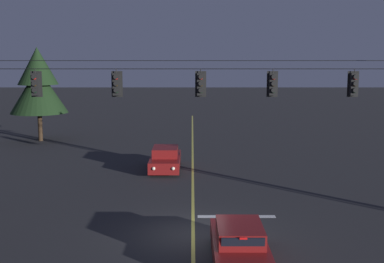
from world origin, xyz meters
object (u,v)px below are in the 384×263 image
Objects in this scene: traffic_light_left_inner at (116,84)px; car_waiting_near_lane at (238,245)px; traffic_light_centre at (200,84)px; traffic_light_rightmost at (353,84)px; tree_verge_far at (37,83)px; traffic_light_leftmost at (34,84)px; car_oncoming_lead at (164,159)px; traffic_light_right_inner at (272,84)px.

car_waiting_near_lane is at bearing -48.72° from traffic_light_left_inner.
traffic_light_rightmost is at bearing 0.00° from traffic_light_centre.
car_waiting_near_lane is at bearing -60.19° from tree_verge_far.
tree_verge_far reaches higher than traffic_light_left_inner.
traffic_light_leftmost is at bearing 180.00° from traffic_light_rightmost.
traffic_light_rightmost is 13.12m from car_oncoming_lead.
traffic_light_right_inner is at bearing 180.00° from traffic_light_rightmost.
traffic_light_left_inner reaches higher than car_waiting_near_lane.
traffic_light_centre is 1.00× the size of traffic_light_right_inner.
traffic_light_left_inner is 0.28× the size of car_oncoming_lead.
tree_verge_far reaches higher than traffic_light_right_inner.
traffic_light_left_inner and traffic_light_rightmost have the same top height.
traffic_light_right_inner is 0.16× the size of tree_verge_far.
car_waiting_near_lane is at bearing -77.55° from traffic_light_centre.
traffic_light_right_inner is at bearing -58.88° from car_oncoming_lead.
traffic_light_centre is at bearing 0.00° from traffic_light_leftmost.
car_oncoming_lead is at bearing 103.34° from traffic_light_centre.
traffic_light_right_inner is (3.11, 0.00, 0.00)m from traffic_light_centre.
car_oncoming_lead is at bearing 121.12° from traffic_light_right_inner.
traffic_light_left_inner is 1.00× the size of traffic_light_rightmost.
traffic_light_left_inner and traffic_light_right_inner have the same top height.
traffic_light_leftmost is 0.16× the size of tree_verge_far.
traffic_light_rightmost is 0.16× the size of tree_verge_far.
tree_verge_far is at bearing 106.67° from traffic_light_leftmost.
traffic_light_centre is 3.11m from traffic_light_right_inner.
traffic_light_centre is at bearing 180.00° from traffic_light_right_inner.
traffic_light_leftmost and traffic_light_rightmost have the same top height.
tree_verge_far is (-19.41, 18.95, -1.03)m from traffic_light_rightmost.
car_waiting_near_lane and car_oncoming_lead have the same top height.
traffic_light_left_inner is at bearing 180.00° from traffic_light_right_inner.
car_oncoming_lead is at bearing -44.12° from tree_verge_far.
tree_verge_far reaches higher than traffic_light_leftmost.
car_oncoming_lead is at bearing 58.90° from traffic_light_leftmost.
traffic_light_right_inner is at bearing -49.98° from tree_verge_far.
traffic_light_rightmost is (13.74, 0.00, 0.00)m from traffic_light_leftmost.
car_oncoming_lead is 0.58× the size of tree_verge_far.
car_waiting_near_lane is at bearing -77.01° from car_oncoming_lead.
traffic_light_leftmost is 13.74m from traffic_light_rightmost.
traffic_light_centre is 0.28× the size of car_waiting_near_lane.
traffic_light_rightmost reaches higher than car_waiting_near_lane.
tree_verge_far is (-15.91, 18.95, -1.03)m from traffic_light_right_inner.
tree_verge_far is at bearing 135.69° from traffic_light_rightmost.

